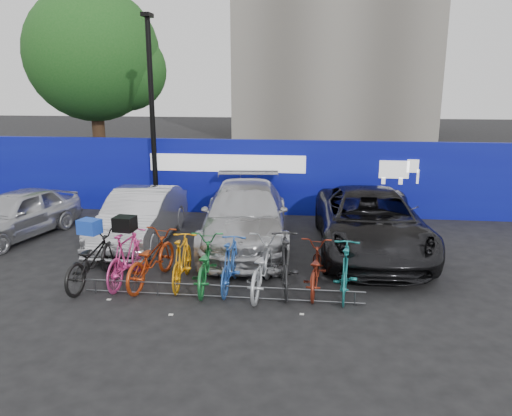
% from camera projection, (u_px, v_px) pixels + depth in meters
% --- Properties ---
extents(ground, '(100.00, 100.00, 0.00)m').
position_uv_depth(ground, '(227.00, 287.00, 10.45)').
color(ground, black).
rests_on(ground, ground).
extents(hoarding, '(22.00, 0.18, 2.40)m').
position_uv_depth(hoarding, '(259.00, 177.00, 15.92)').
color(hoarding, '#0A0E91').
rests_on(hoarding, ground).
extents(tree, '(5.40, 5.20, 7.80)m').
position_uv_depth(tree, '(99.00, 58.00, 19.63)').
color(tree, '#382314').
rests_on(tree, ground).
extents(lamppost, '(0.25, 0.50, 6.11)m').
position_uv_depth(lamppost, '(152.00, 112.00, 15.19)').
color(lamppost, black).
rests_on(lamppost, ground).
extents(bike_rack, '(5.60, 0.03, 0.30)m').
position_uv_depth(bike_rack, '(221.00, 291.00, 9.83)').
color(bike_rack, '#595B60').
rests_on(bike_rack, ground).
extents(car_0, '(2.45, 4.17, 1.33)m').
position_uv_depth(car_0, '(16.00, 214.00, 13.58)').
color(car_0, '#B9BABE').
rests_on(car_0, ground).
extents(car_1, '(1.55, 4.31, 1.42)m').
position_uv_depth(car_1, '(141.00, 217.00, 13.14)').
color(car_1, silver).
rests_on(car_1, ground).
extents(car_2, '(2.69, 5.55, 1.56)m').
position_uv_depth(car_2, '(245.00, 215.00, 13.04)').
color(car_2, '#BCBDC1').
rests_on(car_2, ground).
extents(car_3, '(2.75, 5.61, 1.53)m').
position_uv_depth(car_3, '(370.00, 222.00, 12.43)').
color(car_3, black).
rests_on(car_3, ground).
extents(bike_0, '(0.93, 2.16, 1.10)m').
position_uv_depth(bike_0, '(92.00, 259.00, 10.50)').
color(bike_0, black).
rests_on(bike_0, ground).
extents(bike_1, '(0.67, 1.95, 1.15)m').
position_uv_depth(bike_1, '(127.00, 257.00, 10.54)').
color(bike_1, '#D73786').
rests_on(bike_1, ground).
extents(bike_2, '(1.04, 2.14, 1.08)m').
position_uv_depth(bike_2, '(151.00, 259.00, 10.53)').
color(bike_2, '#A93611').
rests_on(bike_2, ground).
extents(bike_3, '(0.57, 1.78, 1.06)m').
position_uv_depth(bike_3, '(182.00, 260.00, 10.46)').
color(bike_3, orange).
rests_on(bike_3, ground).
extents(bike_4, '(0.85, 2.00, 1.03)m').
position_uv_depth(bike_4, '(205.00, 264.00, 10.33)').
color(bike_4, '#197030').
rests_on(bike_4, ground).
extents(bike_5, '(0.58, 1.80, 1.07)m').
position_uv_depth(bike_5, '(231.00, 264.00, 10.24)').
color(bike_5, '#2551A7').
rests_on(bike_5, ground).
extents(bike_6, '(0.87, 2.09, 1.07)m').
position_uv_depth(bike_6, '(261.00, 266.00, 10.10)').
color(bike_6, '#B4B8BD').
rests_on(bike_6, ground).
extents(bike_7, '(0.72, 2.00, 1.18)m').
position_uv_depth(bike_7, '(285.00, 263.00, 10.15)').
color(bike_7, black).
rests_on(bike_7, ground).
extents(bike_8, '(0.75, 1.86, 0.96)m').
position_uv_depth(bike_8, '(315.00, 268.00, 10.16)').
color(bike_8, maroon).
rests_on(bike_8, ground).
extents(bike_9, '(0.67, 1.84, 1.08)m').
position_uv_depth(bike_9, '(345.00, 270.00, 9.91)').
color(bike_9, '#1C7776').
rests_on(bike_9, ground).
extents(cargo_crate, '(0.49, 0.42, 0.30)m').
position_uv_depth(cargo_crate, '(89.00, 227.00, 10.32)').
color(cargo_crate, blue).
rests_on(cargo_crate, bike_0).
extents(cargo_topcase, '(0.45, 0.41, 0.30)m').
position_uv_depth(cargo_topcase, '(125.00, 224.00, 10.36)').
color(cargo_topcase, black).
rests_on(cargo_topcase, bike_1).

